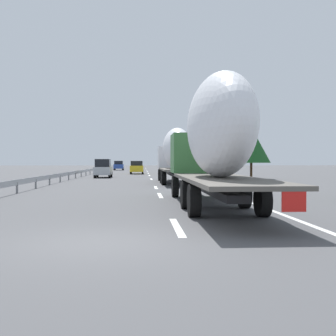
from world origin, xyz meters
name	(u,v)px	position (x,y,z in m)	size (l,w,h in m)	color
ground_plane	(134,176)	(40.00, 0.00, 0.00)	(260.00, 260.00, 0.00)	#4C4C4F
lane_stripe_0	(177,227)	(2.00, -1.80, 0.00)	(3.20, 0.20, 0.01)	white
lane_stripe_1	(160,195)	(12.40, -1.80, 0.00)	(3.20, 0.20, 0.01)	white
lane_stripe_2	(156,188)	(18.92, -1.80, 0.00)	(3.20, 0.20, 0.01)	white
lane_stripe_3	(151,179)	(32.15, -1.80, 0.00)	(3.20, 0.20, 0.01)	white
lane_stripe_4	(149,175)	(42.68, -1.80, 0.00)	(3.20, 0.20, 0.01)	white
lane_stripe_5	(148,173)	(51.92, -1.80, 0.00)	(3.20, 0.20, 0.01)	white
lane_stripe_6	(147,171)	(67.64, -1.80, 0.00)	(3.20, 0.20, 0.01)	white
lane_stripe_7	(147,172)	(61.47, -1.80, 0.00)	(3.20, 0.20, 0.01)	white
lane_stripe_8	(146,169)	(86.56, -1.80, 0.00)	(3.20, 0.20, 0.01)	white
lane_stripe_9	(146,168)	(95.55, -1.80, 0.00)	(3.20, 0.20, 0.01)	white
edge_line_right	(178,175)	(45.00, -5.50, 0.00)	(110.00, 0.20, 0.01)	white
truck_lead	(176,153)	(24.67, -3.60, 2.44)	(12.99, 2.55, 4.35)	silver
truck_trailing	(214,138)	(6.56, -3.60, 2.65)	(14.01, 2.55, 4.83)	#387038
car_yellow_coupe	(137,167)	(49.61, -0.16, 0.92)	(4.79, 1.85, 1.81)	gold
car_silver_hatch	(103,168)	(36.55, 3.31, 0.99)	(4.15, 1.75, 2.00)	#ADB2B7
car_blue_sedan	(119,165)	(74.74, 3.71, 0.93)	(4.16, 1.89, 1.85)	#28479E
road_sign	(191,156)	(40.24, -6.70, 2.40)	(0.10, 0.90, 3.49)	gray
tree_0	(251,145)	(32.25, -11.80, 3.39)	(3.84, 3.84, 5.17)	#472D19
tree_1	(206,143)	(55.52, -10.73, 4.64)	(3.87, 3.87, 7.54)	#472D19
tree_3	(192,149)	(67.98, -10.13, 4.06)	(3.13, 3.13, 6.42)	#472D19
tree_4	(211,144)	(45.39, -9.90, 4.05)	(2.95, 2.95, 6.75)	#472D19
guardrail_median	(86,171)	(43.00, 6.00, 0.58)	(94.00, 0.10, 0.76)	#9EA0A5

